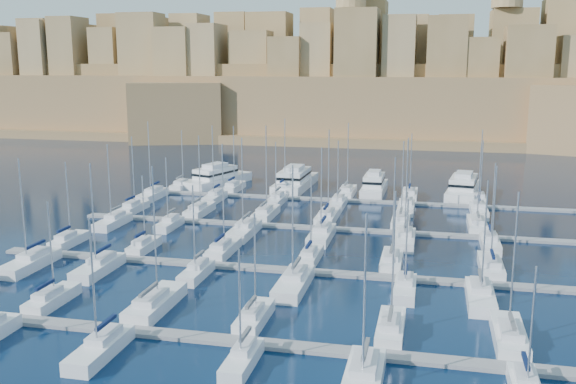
% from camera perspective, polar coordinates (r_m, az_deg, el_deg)
% --- Properties ---
extents(ground, '(600.00, 600.00, 0.00)m').
position_cam_1_polar(ground, '(94.15, 2.45, -4.89)').
color(ground, black).
rests_on(ground, ground).
extents(pontoon_near, '(84.00, 2.00, 0.40)m').
position_cam_1_polar(pontoon_near, '(62.95, -3.26, -13.22)').
color(pontoon_near, slate).
rests_on(pontoon_near, ground).
extents(pontoon_mid_near, '(84.00, 2.00, 0.40)m').
position_cam_1_polar(pontoon_mid_near, '(82.85, 0.95, -7.03)').
color(pontoon_mid_near, slate).
rests_on(pontoon_mid_near, ground).
extents(pontoon_mid_far, '(84.00, 2.00, 0.40)m').
position_cam_1_polar(pontoon_mid_far, '(103.60, 3.44, -3.26)').
color(pontoon_mid_far, slate).
rests_on(pontoon_mid_far, ground).
extents(pontoon_far, '(84.00, 2.00, 0.40)m').
position_cam_1_polar(pontoon_far, '(124.78, 5.08, -0.75)').
color(pontoon_far, slate).
rests_on(pontoon_far, ground).
extents(sailboat_1, '(2.46, 8.19, 11.95)m').
position_cam_1_polar(sailboat_1, '(76.73, -20.24, -8.89)').
color(sailboat_1, white).
rests_on(sailboat_1, ground).
extents(sailboat_2, '(3.19, 10.62, 16.06)m').
position_cam_1_polar(sailboat_2, '(72.22, -11.72, -9.63)').
color(sailboat_2, white).
rests_on(sailboat_2, ground).
extents(sailboat_3, '(2.46, 8.20, 11.87)m').
position_cam_1_polar(sailboat_3, '(67.43, -3.03, -11.01)').
color(sailboat_3, white).
rests_on(sailboat_3, ground).
extents(sailboat_4, '(2.58, 8.60, 14.72)m').
position_cam_1_polar(sailboat_4, '(65.47, 9.12, -11.82)').
color(sailboat_4, white).
rests_on(sailboat_4, ground).
extents(sailboat_5, '(2.90, 9.67, 15.02)m').
position_cam_1_polar(sailboat_5, '(66.36, 19.07, -12.00)').
color(sailboat_5, white).
rests_on(sailboat_5, ground).
extents(sailboat_8, '(2.67, 8.89, 13.41)m').
position_cam_1_polar(sailboat_8, '(62.88, -16.32, -13.18)').
color(sailboat_8, white).
rests_on(sailboat_8, ground).
extents(sailboat_9, '(2.19, 7.30, 11.26)m').
position_cam_1_polar(sailboat_9, '(58.67, -4.09, -14.61)').
color(sailboat_9, white).
rests_on(sailboat_9, ground).
extents(sailboat_10, '(3.07, 10.24, 15.28)m').
position_cam_1_polar(sailboat_10, '(55.47, 6.70, -16.22)').
color(sailboat_10, white).
rests_on(sailboat_10, ground).
extents(sailboat_12, '(2.38, 7.95, 12.63)m').
position_cam_1_polar(sailboat_12, '(100.11, -18.91, -4.08)').
color(sailboat_12, white).
rests_on(sailboat_12, ground).
extents(sailboat_13, '(2.25, 7.49, 11.14)m').
position_cam_1_polar(sailboat_13, '(94.27, -12.70, -4.70)').
color(sailboat_13, white).
rests_on(sailboat_13, ground).
extents(sailboat_14, '(2.74, 9.14, 15.84)m').
position_cam_1_polar(sailboat_14, '(90.73, -5.81, -5.07)').
color(sailboat_14, white).
rests_on(sailboat_14, ground).
extents(sailboat_15, '(2.39, 7.96, 11.95)m').
position_cam_1_polar(sailboat_15, '(87.14, 1.98, -5.74)').
color(sailboat_15, white).
rests_on(sailboat_15, ground).
extents(sailboat_16, '(2.72, 9.07, 14.79)m').
position_cam_1_polar(sailboat_16, '(86.39, 9.21, -6.02)').
color(sailboat_16, white).
rests_on(sailboat_16, ground).
extents(sailboat_17, '(2.86, 9.54, 14.03)m').
position_cam_1_polar(sailboat_17, '(86.87, 17.59, -6.32)').
color(sailboat_17, white).
rests_on(sailboat_17, ground).
extents(sailboat_18, '(3.09, 10.30, 14.93)m').
position_cam_1_polar(sailboat_18, '(90.85, -21.95, -5.84)').
color(sailboat_18, white).
rests_on(sailboat_18, ground).
extents(sailboat_19, '(2.91, 9.70, 14.60)m').
position_cam_1_polar(sailboat_19, '(86.07, -16.48, -6.42)').
color(sailboat_19, white).
rests_on(sailboat_19, ground).
extents(sailboat_20, '(2.33, 7.76, 12.20)m').
position_cam_1_polar(sailboat_20, '(81.58, -8.13, -7.06)').
color(sailboat_20, white).
rests_on(sailboat_20, ground).
extents(sailboat_21, '(3.19, 10.62, 15.34)m').
position_cam_1_polar(sailboat_21, '(76.81, 0.51, -8.09)').
color(sailboat_21, white).
rests_on(sailboat_21, ground).
extents(sailboat_22, '(2.45, 8.17, 11.75)m').
position_cam_1_polar(sailboat_22, '(76.46, 10.36, -8.42)').
color(sailboat_22, white).
rests_on(sailboat_22, ground).
extents(sailboat_23, '(2.96, 9.87, 14.38)m').
position_cam_1_polar(sailboat_23, '(75.86, 16.72, -8.86)').
color(sailboat_23, white).
rests_on(sailboat_23, ground).
extents(sailboat_24, '(2.48, 8.27, 13.87)m').
position_cam_1_polar(sailboat_24, '(119.11, -13.57, -1.35)').
color(sailboat_24, white).
rests_on(sailboat_24, ground).
extents(sailboat_25, '(2.83, 9.43, 14.27)m').
position_cam_1_polar(sailboat_25, '(114.75, -7.88, -1.61)').
color(sailboat_25, white).
rests_on(sailboat_25, ground).
extents(sailboat_26, '(2.92, 9.73, 16.23)m').
position_cam_1_polar(sailboat_26, '(111.27, -2.00, -1.91)').
color(sailboat_26, white).
rests_on(sailboat_26, ground).
extents(sailboat_27, '(3.06, 10.20, 15.75)m').
position_cam_1_polar(sailboat_27, '(109.31, 3.53, -2.17)').
color(sailboat_27, white).
rests_on(sailboat_27, ground).
extents(sailboat_28, '(2.87, 9.56, 14.23)m').
position_cam_1_polar(sailboat_28, '(107.81, 10.01, -2.53)').
color(sailboat_28, white).
rests_on(sailboat_28, ground).
extents(sailboat_29, '(2.87, 9.58, 13.77)m').
position_cam_1_polar(sailboat_29, '(108.00, 16.45, -2.81)').
color(sailboat_29, white).
rests_on(sailboat_29, ground).
extents(sailboat_30, '(2.71, 9.05, 13.95)m').
position_cam_1_polar(sailboat_30, '(109.43, -15.28, -2.56)').
color(sailboat_30, white).
rests_on(sailboat_30, ground).
extents(sailboat_31, '(2.31, 7.69, 12.03)m').
position_cam_1_polar(sailboat_31, '(105.92, -10.50, -2.82)').
color(sailboat_31, white).
rests_on(sailboat_31, ground).
extents(sailboat_32, '(3.13, 10.44, 15.63)m').
position_cam_1_polar(sailboat_32, '(100.31, -3.92, -3.42)').
color(sailboat_32, white).
rests_on(sailboat_32, ground).
extents(sailboat_33, '(3.05, 10.18, 14.53)m').
position_cam_1_polar(sailboat_33, '(97.74, 3.00, -3.82)').
color(sailboat_33, white).
rests_on(sailboat_33, ground).
extents(sailboat_34, '(2.94, 9.81, 16.00)m').
position_cam_1_polar(sailboat_34, '(96.69, 10.33, -4.15)').
color(sailboat_34, white).
rests_on(sailboat_34, ground).
extents(sailboat_35, '(2.57, 8.58, 12.92)m').
position_cam_1_polar(sailboat_35, '(97.63, 17.52, -4.38)').
color(sailboat_35, white).
rests_on(sailboat_35, ground).
extents(sailboat_36, '(2.57, 8.58, 12.74)m').
position_cam_1_polar(sailboat_36, '(138.70, -9.39, 0.60)').
color(sailboat_36, white).
rests_on(sailboat_36, ground).
extents(sailboat_37, '(2.76, 9.20, 13.81)m').
position_cam_1_polar(sailboat_37, '(135.16, -4.86, 0.43)').
color(sailboat_37, white).
rests_on(sailboat_37, ground).
extents(sailboat_38, '(3.04, 10.12, 15.54)m').
position_cam_1_polar(sailboat_38, '(132.76, -0.34, 0.28)').
color(sailboat_38, white).
rests_on(sailboat_38, ground).
extents(sailboat_39, '(2.94, 9.80, 14.97)m').
position_cam_1_polar(sailboat_39, '(130.33, 5.25, 0.02)').
color(sailboat_39, white).
rests_on(sailboat_39, ground).
extents(sailboat_40, '(2.91, 9.72, 13.15)m').
position_cam_1_polar(sailboat_40, '(129.32, 10.75, -0.23)').
color(sailboat_40, white).
rests_on(sailboat_40, ground).
extents(sailboat_41, '(2.52, 8.39, 14.28)m').
position_cam_1_polar(sailboat_41, '(128.96, 16.60, -0.54)').
color(sailboat_41, white).
rests_on(sailboat_41, ground).
extents(sailboat_42, '(2.99, 9.95, 15.63)m').
position_cam_1_polar(sailboat_42, '(129.50, -11.98, -0.25)').
color(sailboat_42, white).
rests_on(sailboat_42, ground).
extents(sailboat_43, '(2.62, 8.75, 15.05)m').
position_cam_1_polar(sailboat_43, '(125.31, -6.54, -0.47)').
color(sailboat_43, white).
rests_on(sailboat_43, ground).
extents(sailboat_44, '(2.56, 8.54, 12.25)m').
position_cam_1_polar(sailboat_44, '(121.95, -1.03, -0.74)').
color(sailboat_44, white).
rests_on(sailboat_44, ground).
extents(sailboat_45, '(2.61, 8.71, 12.82)m').
position_cam_1_polar(sailboat_45, '(119.68, 4.45, -1.01)').
color(sailboat_45, white).
rests_on(sailboat_45, ground).
extents(sailboat_46, '(2.89, 9.63, 13.76)m').
position_cam_1_polar(sailboat_46, '(118.15, 10.46, -1.32)').
color(sailboat_46, white).
rests_on(sailboat_46, ground).
extents(sailboat_47, '(2.88, 9.59, 13.57)m').
position_cam_1_polar(sailboat_47, '(118.41, 16.60, -1.58)').
color(sailboat_47, white).
rests_on(sailboat_47, ground).
extents(motor_yacht_a, '(11.06, 19.02, 5.25)m').
position_cam_1_polar(motor_yacht_a, '(141.09, -6.33, 1.28)').
color(motor_yacht_a, white).
rests_on(motor_yacht_a, ground).
extents(motor_yacht_b, '(6.49, 19.83, 5.25)m').
position_cam_1_polar(motor_yacht_b, '(137.12, 0.62, 1.05)').
color(motor_yacht_b, white).
rests_on(motor_yacht_b, ground).
extents(motor_yacht_c, '(4.51, 14.55, 5.25)m').
position_cam_1_polar(motor_yacht_c, '(132.22, 7.66, 0.56)').
color(motor_yacht_c, white).
rests_on(motor_yacht_c, ground).
extents(motor_yacht_d, '(8.00, 19.14, 5.25)m').
position_cam_1_polar(motor_yacht_d, '(133.83, 15.34, 0.38)').
color(motor_yacht_d, white).
rests_on(motor_yacht_d, ground).
extents(fortified_city, '(460.00, 108.95, 59.52)m').
position_cam_1_polar(fortified_city, '(245.02, 9.03, 8.56)').
color(fortified_city, brown).
rests_on(fortified_city, ground).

